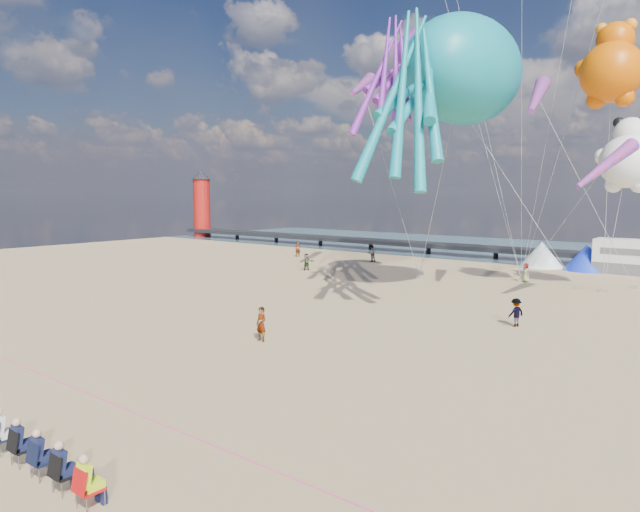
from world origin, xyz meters
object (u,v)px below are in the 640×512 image
(spectator_row, at_px, (43,453))
(beachgoer_2, at_px, (516,312))
(beachgoer_1, at_px, (372,254))
(sandbag_a, at_px, (419,276))
(standing_person, at_px, (261,324))
(sandbag_b, at_px, (578,289))
(tent_blue, at_px, (587,257))
(sandbag_c, at_px, (603,290))
(beachgoer_5, at_px, (298,249))
(sandbag_d, at_px, (634,287))
(windsock_right, at_px, (606,165))
(kite_teddy_orange, at_px, (612,72))
(kite_octopus_teal, at_px, (463,71))
(sandbag_e, at_px, (521,280))
(kite_octopus_purple, at_px, (430,60))
(tent_white, at_px, (541,254))
(kite_panda, at_px, (627,162))
(beachgoer_4, at_px, (307,262))
(lighthouse, at_px, (202,208))
(windsock_mid, at_px, (537,97))
(motorhome_0, at_px, (637,257))
(beachgoer_0, at_px, (526,273))
(windsock_left, at_px, (362,86))
(cooler_navy, at_px, (85,474))

(spectator_row, distance_m, beachgoer_2, 23.62)
(beachgoer_1, height_order, sandbag_a, beachgoer_1)
(standing_person, distance_m, sandbag_b, 25.78)
(tent_blue, relative_size, sandbag_c, 8.00)
(beachgoer_5, xyz_separation_m, sandbag_d, (32.81, -0.13, -0.75))
(spectator_row, bearing_deg, beachgoer_5, 123.20)
(windsock_right, bearing_deg, beachgoer_2, -83.37)
(sandbag_d, distance_m, kite_teddy_orange, 15.92)
(standing_person, relative_size, kite_octopus_teal, 0.12)
(sandbag_a, xyz_separation_m, sandbag_e, (7.33, 3.31, 0.00))
(tent_blue, height_order, kite_octopus_purple, kite_octopus_purple)
(beachgoer_5, relative_size, sandbag_e, 3.44)
(tent_white, height_order, kite_panda, kite_panda)
(spectator_row, bearing_deg, beachgoer_4, 119.93)
(lighthouse, relative_size, tent_white, 2.25)
(sandbag_c, relative_size, windsock_mid, 0.09)
(beachgoer_1, bearing_deg, kite_teddy_orange, 89.20)
(kite_panda, bearing_deg, tent_blue, 130.24)
(motorhome_0, height_order, beachgoer_0, motorhome_0)
(kite_octopus_purple, distance_m, windsock_left, 8.87)
(beachgoer_2, height_order, sandbag_d, beachgoer_2)
(windsock_left, xyz_separation_m, windsock_mid, (15.83, -3.47, -2.92))
(tent_blue, xyz_separation_m, sandbag_c, (3.83, -11.17, -1.09))
(sandbag_d, bearing_deg, motorhome_0, 98.99)
(sandbag_d, height_order, sandbag_e, same)
(spectator_row, bearing_deg, tent_white, 93.66)
(windsock_mid, height_order, windsock_right, windsock_mid)
(kite_octopus_teal, xyz_separation_m, kite_teddy_orange, (7.28, 5.94, -0.06))
(spectator_row, height_order, sandbag_b, spectator_row)
(beachgoer_4, bearing_deg, kite_teddy_orange, -54.01)
(motorhome_0, distance_m, cooler_navy, 48.43)
(standing_person, bearing_deg, kite_panda, 70.37)
(cooler_navy, relative_size, kite_teddy_orange, 0.06)
(sandbag_b, relative_size, sandbag_c, 1.00)
(beachgoer_0, bearing_deg, windsock_mid, -44.26)
(motorhome_0, distance_m, windsock_right, 19.17)
(lighthouse, height_order, sandbag_e, lighthouse)
(tent_blue, xyz_separation_m, sandbag_a, (-9.74, -13.29, -1.09))
(sandbag_c, xyz_separation_m, kite_teddy_orange, (0.52, -3.59, 14.50))
(beachgoer_0, height_order, kite_octopus_teal, kite_octopus_teal)
(sandbag_b, bearing_deg, sandbag_e, 161.55)
(motorhome_0, distance_m, beachgoer_1, 23.77)
(spectator_row, distance_m, sandbag_d, 41.03)
(lighthouse, bearing_deg, beachgoer_2, -25.91)
(kite_panda, relative_size, windsock_mid, 1.06)
(sandbag_a, xyz_separation_m, kite_octopus_purple, (2.80, -4.18, 16.34))
(lighthouse, bearing_deg, spectator_row, -42.76)
(kite_octopus_teal, distance_m, windsock_right, 10.33)
(standing_person, height_order, beachgoer_4, standing_person)
(sandbag_c, bearing_deg, beachgoer_2, -94.72)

